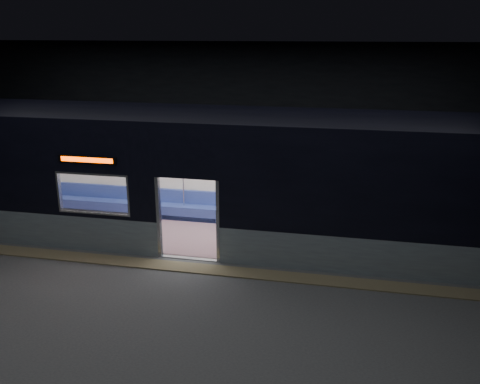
% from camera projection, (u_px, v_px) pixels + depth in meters
% --- Properties ---
extents(station_floor, '(24.00, 14.00, 0.01)m').
position_uv_depth(station_floor, '(176.00, 279.00, 11.43)').
color(station_floor, '#47494C').
rests_on(station_floor, ground).
extents(station_envelope, '(24.00, 14.00, 5.00)m').
position_uv_depth(station_envelope, '(169.00, 116.00, 10.32)').
color(station_envelope, black).
rests_on(station_envelope, station_floor).
extents(tactile_strip, '(22.80, 0.50, 0.03)m').
position_uv_depth(tactile_strip, '(183.00, 267.00, 11.94)').
color(tactile_strip, '#8C7F59').
rests_on(tactile_strip, station_floor).
extents(metro_car, '(18.00, 3.04, 3.35)m').
position_uv_depth(metro_car, '(204.00, 170.00, 13.24)').
color(metro_car, '#8FA5AB').
rests_on(metro_car, station_floor).
extents(passenger, '(0.43, 0.74, 1.45)m').
position_uv_depth(passenger, '(257.00, 198.00, 14.25)').
color(passenger, black).
rests_on(passenger, metro_car).
extents(handbag, '(0.35, 0.31, 0.16)m').
position_uv_depth(handbag, '(253.00, 205.00, 14.07)').
color(handbag, black).
rests_on(handbag, passenger).
extents(transit_map, '(1.00, 0.03, 0.65)m').
position_uv_depth(transit_map, '(314.00, 176.00, 14.04)').
color(transit_map, white).
rests_on(transit_map, metro_car).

